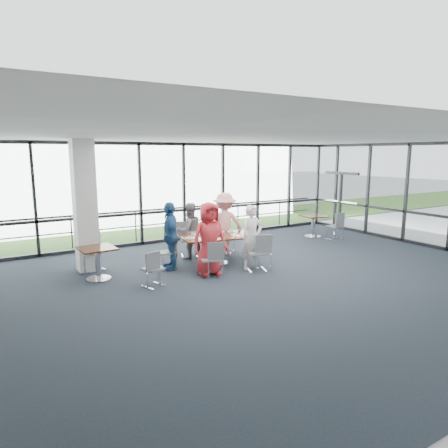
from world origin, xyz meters
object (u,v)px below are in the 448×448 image
diner_far_left (189,231)px  chair_main_nl (210,259)px  chair_main_nr (257,253)px  side_table_left (97,253)px  chair_spare_la (153,269)px  diner_end (170,236)px  chair_main_end (167,252)px  diner_near_left (209,239)px  structural_column (85,206)px  diner_far_right (225,224)px  chair_main_fl (189,240)px  chair_spare_lb (92,252)px  chair_main_fr (222,237)px  main_table (218,240)px  diner_near_right (252,237)px  side_table_right (313,219)px  chair_spare_r (335,226)px

diner_far_left → chair_main_nl: 1.83m
chair_main_nr → side_table_left: bearing=179.7°
side_table_left → chair_main_nr: bearing=-20.3°
side_table_left → chair_spare_la: 1.46m
diner_end → chair_main_end: diner_end is taller
diner_near_left → structural_column: bearing=144.1°
diner_far_right → chair_spare_la: size_ratio=2.23×
chair_main_fl → chair_spare_lb: chair_main_fl is taller
chair_main_fl → chair_main_end: bearing=59.8°
diner_far_left → diner_far_right: bearing=170.3°
structural_column → diner_far_right: size_ratio=1.80×
chair_main_fr → main_table: bearing=69.8°
diner_near_right → chair_spare_lb: (-3.44, 1.91, -0.34)m
diner_far_left → chair_spare_la: diner_far_left is taller
main_table → chair_main_fl: size_ratio=2.19×
side_table_right → chair_main_nl: chair_main_nl is taller
chair_main_nr → chair_spare_la: 2.63m
structural_column → chair_spare_r: 8.01m
main_table → chair_spare_la: 2.32m
chair_main_nr → diner_far_left: bearing=134.6°
side_table_left → diner_far_left: bearing=13.3°
chair_main_end → chair_spare_r: size_ratio=0.94×
diner_near_left → chair_main_nl: 0.50m
main_table → diner_end: diner_end is taller
main_table → chair_main_end: 1.37m
chair_main_fl → chair_main_end: (-1.02, -0.82, -0.05)m
main_table → chair_main_nr: 1.17m
chair_main_nr → diner_near_right: bearing=113.4°
diner_far_left → chair_main_nr: (0.88, -1.93, -0.32)m
diner_near_right → diner_far_right: bearing=84.6°
side_table_right → side_table_left: bearing=-172.5°
diner_near_left → diner_end: diner_near_left is taller
diner_near_left → diner_far_right: bearing=49.9°
side_table_right → diner_near_left: diner_near_left is taller
diner_near_right → diner_near_left: bearing=173.0°
diner_far_left → chair_main_fr: diner_far_left is taller
diner_end → diner_far_right: bearing=119.5°
diner_far_left → chair_spare_r: diner_far_left is taller
side_table_right → chair_main_fr: chair_main_fr is taller
chair_main_nl → chair_main_fr: chair_main_fr is taller
chair_main_end → chair_spare_lb: chair_spare_lb is taller
diner_far_right → chair_main_nl: size_ratio=2.13×
chair_spare_r → side_table_right: bearing=110.7°
diner_near_right → chair_spare_r: diner_near_right is taller
chair_spare_lb → main_table: bearing=142.1°
main_table → chair_main_nr: chair_main_nr is taller
structural_column → diner_far_left: size_ratio=2.09×
diner_far_right → side_table_left: bearing=28.8°
main_table → chair_main_nl: chair_main_nl is taller
diner_near_right → chair_spare_lb: diner_near_right is taller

